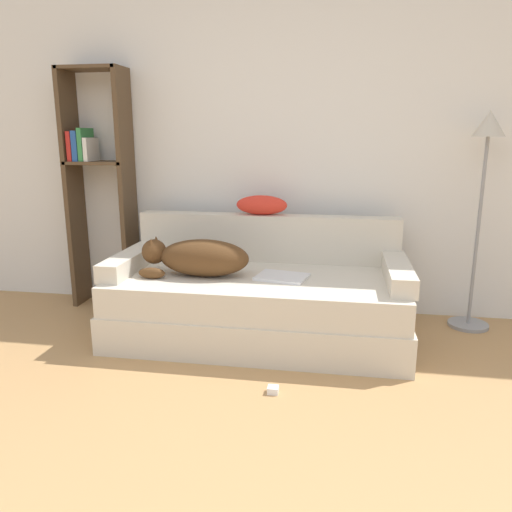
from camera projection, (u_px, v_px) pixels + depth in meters
The scene contains 11 objects.
wall_back at pixel (271, 131), 3.69m from camera, with size 7.44×0.06×2.70m.
couch at pixel (258, 307), 3.31m from camera, with size 1.91×0.94×0.43m.
couch_backrest at pixel (267, 238), 3.61m from camera, with size 1.87×0.15×0.33m.
couch_arm_left at pixel (130, 261), 3.38m from camera, with size 0.15×0.75×0.12m.
couch_arm_right at pixel (398, 272), 3.10m from camera, with size 0.15×0.75×0.12m.
dog at pixel (198, 257), 3.22m from camera, with size 0.71×0.29×0.25m.
laptop at pixel (282, 277), 3.18m from camera, with size 0.35×0.30×0.02m.
throw_pillow at pixel (262, 205), 3.56m from camera, with size 0.37×0.15×0.14m.
bookshelf at pixel (98, 176), 3.80m from camera, with size 0.48×0.26×1.81m.
floor_lamp at pixel (484, 173), 3.29m from camera, with size 0.28×0.28×1.48m.
power_adapter at pixel (273, 390), 2.63m from camera, with size 0.06×0.06×0.04m.
Camera 1 is at (0.52, -1.23, 1.33)m, focal length 35.00 mm.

